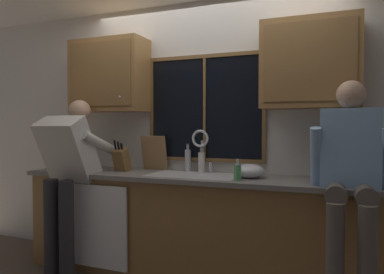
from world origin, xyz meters
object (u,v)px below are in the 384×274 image
knife_block (121,160)px  bottle_green_glass (202,162)px  cutting_board (154,153)px  bottle_tall_clear (188,160)px  mixing_bowl (250,171)px  person_standing (67,168)px  soap_dispenser (238,172)px  person_sitting_on_counter (351,163)px

knife_block → bottle_green_glass: 0.78m
cutting_board → bottle_green_glass: (0.50, -0.01, -0.07)m
cutting_board → bottle_tall_clear: bearing=2.5°
cutting_board → bottle_tall_clear: cutting_board is taller
mixing_bowl → bottle_tall_clear: size_ratio=0.91×
person_standing → knife_block: bearing=46.1°
person_standing → bottle_tall_clear: bearing=30.9°
bottle_tall_clear → bottle_green_glass: bearing=-10.4°
knife_block → soap_dispenser: 1.22m
person_standing → knife_block: person_standing is taller
person_standing → cutting_board: bearing=42.8°
bottle_green_glass → bottle_tall_clear: 0.15m
mixing_bowl → bottle_green_glass: bottle_green_glass is taller
cutting_board → bottle_green_glass: bearing=-1.4°
person_standing → bottle_tall_clear: (0.95, 0.57, 0.06)m
person_standing → bottle_green_glass: (1.10, 0.54, 0.05)m
bottle_green_glass → bottle_tall_clear: (-0.15, 0.03, 0.01)m
person_standing → soap_dispenser: person_standing is taller
knife_block → bottle_green_glass: (0.76, 0.18, -0.01)m
knife_block → bottle_tall_clear: knife_block is taller
person_standing → cutting_board: 0.82m
knife_block → mixing_bowl: (1.26, 0.00, -0.05)m
knife_block → bottle_tall_clear: (0.61, 0.21, 0.00)m
person_sitting_on_counter → mixing_bowl: size_ratio=5.09×
person_standing → cutting_board: size_ratio=4.65×
cutting_board → bottle_green_glass: 0.51m
person_standing → mixing_bowl: 1.64m
soap_dispenser → bottle_tall_clear: (-0.60, 0.41, 0.05)m
person_sitting_on_counter → mixing_bowl: (-0.77, 0.29, -0.13)m
soap_dispenser → bottle_tall_clear: bottle_tall_clear is taller
person_sitting_on_counter → mixing_bowl: 0.84m
knife_block → mixing_bowl: size_ratio=1.30×
person_standing → bottle_green_glass: 1.23m
bottle_green_glass → cutting_board: bearing=178.6°
mixing_bowl → soap_dispenser: soap_dispenser is taller
bottle_tall_clear → person_standing: bearing=-149.1°
cutting_board → bottle_tall_clear: (0.35, 0.02, -0.06)m
bottle_green_glass → person_standing: bearing=-153.8°
knife_block → cutting_board: bearing=37.7°
cutting_board → person_sitting_on_counter: bearing=-15.3°
person_sitting_on_counter → knife_block: bearing=171.9°
knife_block → bottle_green_glass: size_ratio=1.31×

